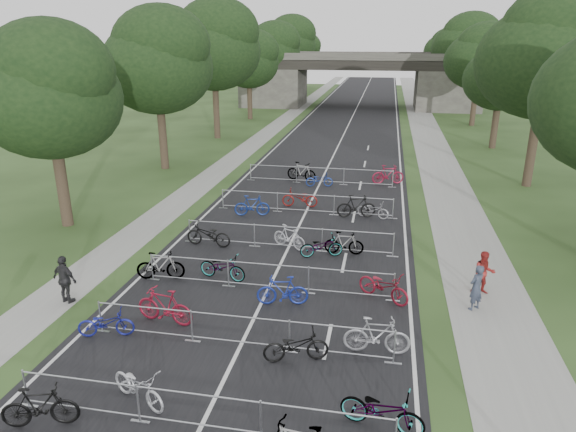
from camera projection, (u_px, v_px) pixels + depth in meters
The scene contains 49 objects.
road at pixel (349, 125), 55.39m from camera, with size 11.00×140.00×0.01m, color black.
sidewalk_right at pixel (425, 127), 53.97m from camera, with size 3.00×140.00×0.01m, color gray.
sidewalk_left at pixel (281, 123), 56.71m from camera, with size 2.00×140.00×0.01m, color gray.
lane_markings at pixel (349, 125), 55.39m from camera, with size 0.12×140.00×0.00m, color silver.
overpass_bridge at pixel (358, 80), 68.13m from camera, with size 31.00×8.00×7.05m.
tree_left_0 at pixel (49, 94), 23.66m from camera, with size 6.72×6.72×10.25m.
tree_left_1 at pixel (158, 63), 34.52m from camera, with size 7.56×7.56×11.53m.
tree_right_1 at pixel (549, 56), 30.00m from camera, with size 8.18×8.18×12.47m.
tree_left_2 at pixel (214, 47), 45.38m from camera, with size 8.40×8.40×12.81m.
tree_right_2 at pixel (503, 76), 41.77m from camera, with size 6.16×6.16×9.39m.
tree_left_3 at pixel (250, 60), 57.04m from camera, with size 6.72×6.72×10.25m.
tree_right_3 at pixel (481, 58), 52.57m from camera, with size 7.17×7.17×10.93m.
tree_left_4 at pixel (273, 50), 67.90m from camera, with size 7.56×7.56×11.53m.
tree_right_4 at pixel (466, 46), 63.38m from camera, with size 8.18×8.18×12.47m.
tree_left_5 at pixel (289, 43), 78.76m from camera, with size 8.40×8.40×12.81m.
tree_right_5 at pixel (453, 59), 75.15m from camera, with size 6.16×6.16×9.39m.
tree_left_6 at pixel (302, 52), 90.42m from camera, with size 6.72×6.72×10.25m.
tree_right_6 at pixel (446, 50), 85.95m from camera, with size 7.17×7.17×10.93m.
barrier_row_1 at pixel (198, 412), 12.19m from camera, with size 9.70×0.08×1.10m.
barrier_row_2 at pixel (240, 331), 15.52m from camera, with size 9.70×0.08×1.10m.
barrier_row_3 at pixel (268, 277), 19.05m from camera, with size 9.70×0.08×1.10m.
barrier_row_4 at pixel (288, 238), 22.76m from camera, with size 9.70×0.08×1.10m.
barrier_row_5 at pixel (305, 204), 27.39m from camera, with size 9.70×0.08×1.10m.
barrier_row_6 at pixel (320, 176), 32.95m from camera, with size 9.70×0.08×1.10m.
bike_4 at pixel (40, 407), 12.33m from camera, with size 0.52×1.85×1.11m, color black.
bike_5 at pixel (138, 386), 13.14m from camera, with size 0.67×1.91×1.00m, color #B9BAC1.
bike_7 at pixel (382, 410), 12.24m from camera, with size 0.72×2.07×1.09m, color #AAADB2.
bike_8 at pixel (106, 323), 16.11m from camera, with size 0.61×1.76×0.92m, color navy.
bike_9 at pixel (165, 306), 16.81m from camera, with size 0.58×2.06×1.24m, color maroon.
bike_10 at pixel (296, 346), 14.86m from camera, with size 0.67×1.93×1.01m, color black.
bike_11 at pixel (377, 336), 15.19m from camera, with size 0.56×1.99×1.20m, color #94949B.
bike_12 at pixel (160, 266), 19.90m from camera, with size 0.53×1.88×1.13m, color #AAADB2.
bike_13 at pixel (222, 267), 19.91m from camera, with size 0.68×1.96×1.03m, color #AAADB2.
bike_14 at pixel (283, 291), 17.99m from camera, with size 0.52×1.83×1.10m, color navy.
bike_15 at pixel (384, 286), 18.34m from camera, with size 0.72×2.06×1.08m, color maroon.
bike_16 at pixel (208, 235), 23.06m from camera, with size 0.73×2.08×1.09m, color black.
bike_17 at pixel (289, 237), 22.86m from camera, with size 0.50×1.77×1.06m, color #B3B4BB.
bike_18 at pixel (321, 246), 21.96m from camera, with size 0.65×1.86×0.98m, color #AAADB2.
bike_19 at pixel (344, 243), 22.22m from camera, with size 0.48×1.71×1.03m, color #AAADB2.
bike_20 at pixel (252, 206), 27.01m from camera, with size 0.53×1.87×1.12m, color navy.
bike_21 at pixel (300, 198), 28.43m from camera, with size 0.69×1.97×1.03m, color maroon.
bike_22 at pixel (356, 206), 26.75m from camera, with size 0.57×2.04×1.22m, color black.
bike_23 at pixel (373, 210), 26.74m from camera, with size 0.59×1.69×0.89m, color #95949B.
bike_25 at pixel (301, 172), 33.58m from camera, with size 0.58×2.06×1.24m, color #AAADB2.
bike_26 at pixel (319, 180), 32.36m from camera, with size 0.60×1.71×0.90m, color navy.
bike_27 at pixel (388, 175), 32.87m from camera, with size 0.58×2.07×1.24m, color maroon.
pedestrian_a at pixel (476, 288), 17.60m from camera, with size 0.61×0.40×1.66m, color #31384A.
pedestrian_b at pixel (484, 273), 18.70m from camera, with size 0.80×0.62×1.64m, color maroon.
pedestrian_c at pixel (65, 280), 18.04m from camera, with size 1.04×0.43×1.78m, color #242326.
Camera 1 is at (3.97, -5.79, 8.97)m, focal length 32.00 mm.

